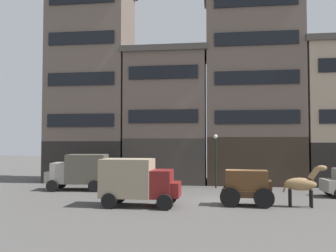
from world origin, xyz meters
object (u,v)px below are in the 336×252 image
(delivery_truck_near, at_px, (79,171))
(pedestrian_officer, at_px, (133,176))
(draft_horse, at_px, (302,184))
(cargo_wagon, at_px, (247,185))
(delivery_truck_far, at_px, (138,180))
(streetlamp_curbside, at_px, (216,153))

(delivery_truck_near, bearing_deg, pedestrian_officer, 12.55)
(draft_horse, bearing_deg, cargo_wagon, 179.93)
(delivery_truck_near, height_order, pedestrian_officer, delivery_truck_near)
(delivery_truck_near, height_order, delivery_truck_far, same)
(pedestrian_officer, xyz_separation_m, streetlamp_curbside, (6.13, 1.46, 1.69))
(delivery_truck_near, bearing_deg, streetlamp_curbside, 13.08)
(draft_horse, bearing_deg, delivery_truck_far, -174.29)
(delivery_truck_far, height_order, streetlamp_curbside, streetlamp_curbside)
(pedestrian_officer, bearing_deg, cargo_wagon, -35.84)
(delivery_truck_far, xyz_separation_m, pedestrian_officer, (-1.75, 6.55, -0.44))
(draft_horse, height_order, streetlamp_curbside, streetlamp_curbside)
(delivery_truck_far, bearing_deg, cargo_wagon, 8.48)
(draft_horse, relative_size, delivery_truck_near, 0.52)
(draft_horse, height_order, delivery_truck_far, delivery_truck_far)
(draft_horse, height_order, pedestrian_officer, draft_horse)
(cargo_wagon, distance_m, pedestrian_officer, 9.65)
(delivery_truck_near, height_order, streetlamp_curbside, streetlamp_curbside)
(cargo_wagon, distance_m, streetlamp_curbside, 7.47)
(cargo_wagon, xyz_separation_m, pedestrian_officer, (-7.82, 5.65, -0.17))
(delivery_truck_far, bearing_deg, delivery_truck_near, 134.66)
(delivery_truck_near, distance_m, delivery_truck_far, 8.00)
(pedestrian_officer, height_order, streetlamp_curbside, streetlamp_curbside)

